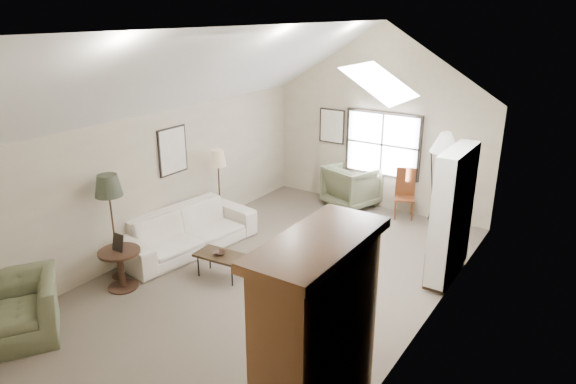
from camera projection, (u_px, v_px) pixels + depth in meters
The scene contains 18 objects.
room_shell at pixel (273, 82), 7.40m from camera, with size 5.01×8.01×4.00m.
window at pixel (382, 144), 11.06m from camera, with size 1.72×0.08×1.42m, color black.
skylight at pixel (382, 81), 7.44m from camera, with size 0.80×1.20×0.52m, color white, non-canonical shape.
wall_art at pixel (252, 138), 10.40m from camera, with size 1.97×3.71×0.88m.
armoire at pixel (317, 340), 5.09m from camera, with size 0.60×1.50×2.20m, color brown.
tv_alcove at pixel (452, 213), 8.14m from camera, with size 0.32×1.30×2.10m, color white.
media_console at pixel (446, 260), 8.44m from camera, with size 0.34×1.18×0.60m, color #382316.
tv_panel at pixel (450, 226), 8.23m from camera, with size 0.05×0.90×0.55m, color black.
sofa at pixel (188, 230), 9.39m from camera, with size 2.60×1.02×0.76m, color beige.
armchair_near at pixel (8, 311), 6.82m from camera, with size 1.26×1.10×0.82m, color #606547.
armchair_far at pixel (352, 186), 11.47m from camera, with size 1.00×1.03×0.94m, color #5F5E42.
coffee_table at pixel (220, 266), 8.46m from camera, with size 0.81×0.45×0.42m, color #322414.
bowl at pixel (220, 253), 8.38m from camera, with size 0.20×0.20×0.05m, color #311E14.
side_table at pixel (121, 269), 8.10m from camera, with size 0.65×0.65×0.65m, color #392317.
side_chair at pixel (405, 194), 10.81m from camera, with size 0.41×0.41×1.05m, color brown.
tripod_lamp at pixel (442, 179), 10.28m from camera, with size 0.57×0.57×1.98m, color silver, non-canonical shape.
dark_lamp at pixel (113, 227), 8.23m from camera, with size 0.43×0.43×1.82m, color #2A2E21, non-canonical shape.
tan_lamp at pixel (219, 188), 10.31m from camera, with size 0.33×0.33×1.63m, color tan, non-canonical shape.
Camera 1 is at (4.30, -6.15, 4.20)m, focal length 32.00 mm.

